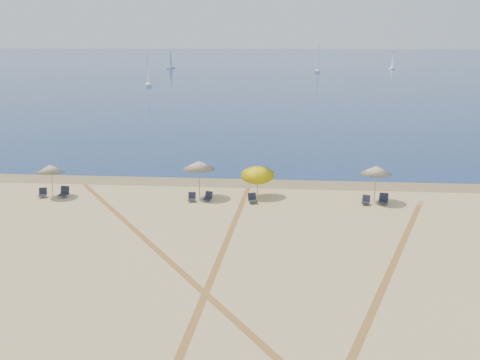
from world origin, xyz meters
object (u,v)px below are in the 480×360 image
object	(u,v)px
umbrella_1	(50,169)
umbrella_2	(199,165)
chair_7	(366,201)
chair_8	(384,199)
umbrella_4	(376,170)
chair_2	(43,193)
sailboat_2	(392,63)
chair_6	(252,199)
chair_3	(64,192)
sailboat_0	(318,64)
sailboat_3	(148,76)
sailboat_1	(171,62)
umbrella_3	(257,172)
chair_4	(192,197)
chair_5	(208,197)

from	to	relation	value
umbrella_1	umbrella_2	bearing A→B (deg)	3.45
chair_7	chair_8	xyz separation A→B (m)	(1.18, 0.23, 0.04)
umbrella_4	chair_2	world-z (taller)	umbrella_4
umbrella_2	chair_8	world-z (taller)	umbrella_2
chair_2	sailboat_2	distance (m)	156.81
chair_2	chair_6	xyz separation A→B (m)	(14.66, -0.14, 0.01)
chair_3	umbrella_1	bearing A→B (deg)	180.00
sailboat_0	sailboat_3	bearing A→B (deg)	-124.50
chair_2	chair_3	distance (m)	1.48
sailboat_1	sailboat_3	distance (m)	63.28
sailboat_0	sailboat_2	world-z (taller)	sailboat_0
umbrella_4	sailboat_0	world-z (taller)	sailboat_0
chair_8	sailboat_3	world-z (taller)	sailboat_3
umbrella_3	umbrella_4	xyz separation A→B (m)	(7.96, -0.48, 0.41)
umbrella_4	chair_6	bearing A→B (deg)	-173.73
umbrella_2	chair_4	distance (m)	2.29
chair_2	sailboat_2	size ratio (longest dim) A/B	0.12
chair_2	sailboat_3	world-z (taller)	sailboat_3
chair_6	chair_3	bearing A→B (deg)	162.30
umbrella_1	sailboat_3	world-z (taller)	sailboat_3
umbrella_4	chair_3	bearing A→B (deg)	-178.44
chair_3	chair_7	distance (m)	20.77
umbrella_4	chair_8	bearing A→B (deg)	-37.31
chair_5	sailboat_0	bearing A→B (deg)	98.67
chair_4	sailboat_0	size ratio (longest dim) A/B	0.07
umbrella_2	chair_8	xyz separation A→B (m)	(12.50, -0.49, -2.00)
umbrella_4	chair_2	size ratio (longest dim) A/B	3.54
umbrella_3	sailboat_1	size ratio (longest dim) A/B	0.35
umbrella_4	chair_7	world-z (taller)	umbrella_4
umbrella_2	sailboat_3	world-z (taller)	sailboat_3
chair_4	chair_3	bearing A→B (deg)	174.59
umbrella_4	chair_7	distance (m)	2.16
umbrella_4	sailboat_3	bearing A→B (deg)	113.86
umbrella_4	sailboat_1	distance (m)	151.46
umbrella_3	chair_8	size ratio (longest dim) A/B	3.02
chair_4	chair_8	distance (m)	12.89
umbrella_2	chair_7	distance (m)	11.52
sailboat_3	chair_8	bearing A→B (deg)	-82.75
sailboat_0	sailboat_1	distance (m)	50.68
umbrella_3	chair_6	size ratio (longest dim) A/B	3.21
umbrella_2	chair_4	world-z (taller)	umbrella_2
umbrella_3	sailboat_2	bearing A→B (deg)	75.63
chair_8	sailboat_3	xyz separation A→B (m)	(-36.83, 82.46, 1.80)
umbrella_1	chair_2	bearing A→B (deg)	-160.89
umbrella_4	chair_2	distance (m)	22.98
sailboat_1	umbrella_1	bearing A→B (deg)	-73.76
umbrella_1	chair_2	world-z (taller)	umbrella_1
chair_8	chair_3	bearing A→B (deg)	-165.73
umbrella_1	chair_5	bearing A→B (deg)	-0.58
umbrella_3	chair_5	world-z (taller)	umbrella_3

